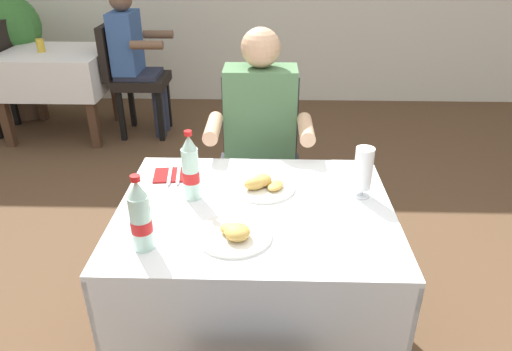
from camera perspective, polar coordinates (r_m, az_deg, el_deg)
ground_plane at (r=2.23m, az=1.41°, el=-20.19°), size 11.00×11.00×0.00m
main_dining_table at (r=1.85m, az=-0.09°, el=-8.58°), size 1.03×0.83×0.74m
chair_far_diner_seat at (r=2.55m, az=0.44°, el=2.07°), size 0.44×0.50×0.97m
seated_diner_far at (r=2.38m, az=0.49°, el=4.33°), size 0.50×0.46×1.26m
plate_near_camera at (r=1.58m, az=-2.62°, el=-7.05°), size 0.26×0.26×0.06m
plate_far_diner at (r=1.86m, az=0.84°, el=-1.17°), size 0.25×0.25×0.06m
beer_glass_left at (r=1.82m, az=12.93°, el=0.53°), size 0.07×0.07×0.20m
cola_bottle_primary at (r=1.77m, az=-7.99°, el=0.75°), size 0.07×0.07×0.28m
cola_bottle_secondary at (r=1.52m, az=-13.92°, el=-4.98°), size 0.07×0.07×0.26m
napkin_cutlery_set at (r=1.99m, az=-9.92°, el=0.11°), size 0.18×0.19×0.01m
background_dining_table at (r=4.52m, az=-23.01°, el=11.39°), size 0.87×0.77×0.74m
background_chair_right at (r=4.29m, az=-15.03°, el=11.95°), size 0.50×0.44×0.97m
background_patron at (r=4.24m, az=-14.64°, el=14.01°), size 0.46×0.50×1.26m
background_table_tumbler at (r=4.47m, az=-24.81°, el=14.21°), size 0.06×0.06×0.11m
potted_plant_corner at (r=5.13m, az=-27.85°, el=14.36°), size 0.61×0.61×1.17m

